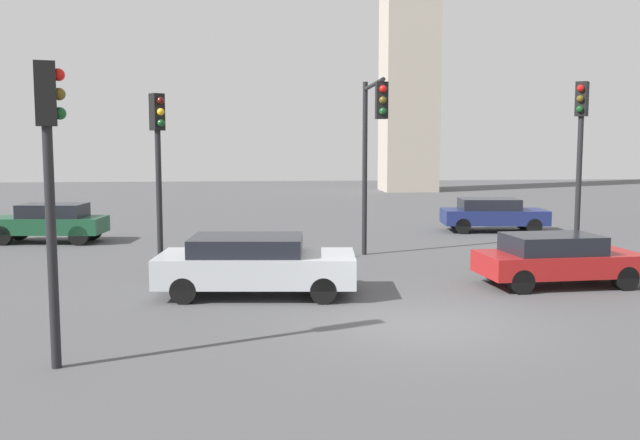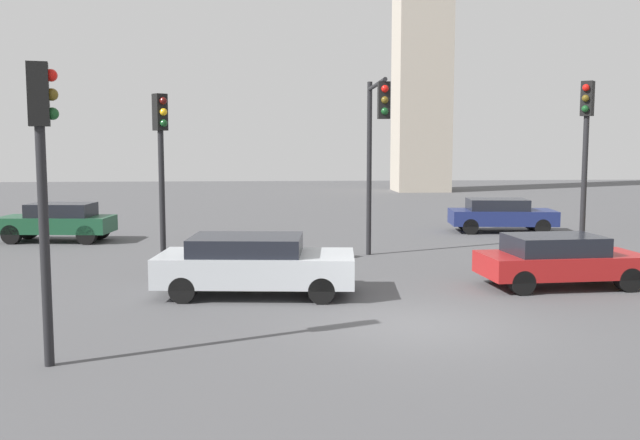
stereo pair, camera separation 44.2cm
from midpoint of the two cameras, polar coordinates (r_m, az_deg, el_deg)
name	(u,v)px [view 1 (the left image)]	position (r m, az deg, el deg)	size (l,w,h in m)	color
ground_plane	(422,324)	(14.61, 7.28, -8.27)	(107.97, 107.97, 0.00)	#4C4C4F
traffic_light_0	(372,131)	(21.43, 3.62, 7.12)	(0.33, 3.70, 5.57)	black
traffic_light_1	(158,149)	(20.12, -13.45, 5.58)	(0.45, 0.49, 4.97)	black
traffic_light_2	(580,139)	(22.29, 19.58, 6.16)	(0.45, 0.48, 5.41)	black
traffic_light_3	(49,156)	(12.10, -21.85, 4.76)	(0.49, 0.39, 4.90)	black
car_0	(50,222)	(27.84, -21.27, -0.14)	(4.19, 2.10, 1.42)	#19472D
car_1	(255,264)	(17.12, -6.00, -3.51)	(4.85, 2.57, 1.42)	#ADB2B7
car_2	(493,214)	(30.00, 13.25, 0.47)	(4.35, 2.27, 1.36)	navy
car_4	(557,259)	(19.03, 17.81, -2.97)	(4.14, 2.08, 1.32)	maroon
skyline_tower	(410,22)	(55.04, 6.96, 15.45)	(3.90, 3.90, 25.03)	#A89E8E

